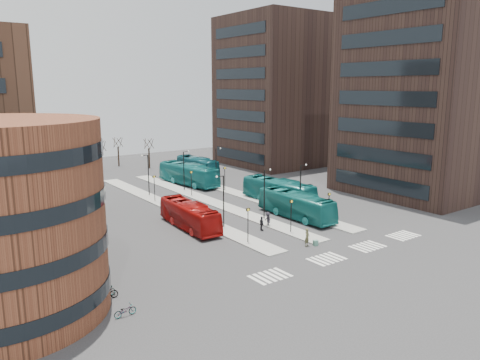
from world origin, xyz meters
TOP-DOWN VIEW (x-y plane):
  - ground at (0.00, 0.00)m, footprint 160.00×160.00m
  - island_left at (-4.00, 30.00)m, footprint 2.50×45.00m
  - island_mid at (2.00, 30.00)m, footprint 2.50×45.00m
  - island_right at (8.00, 30.00)m, footprint 2.50×45.00m
  - suitcase at (0.81, 7.31)m, footprint 0.54×0.47m
  - red_bus at (-6.63, 20.29)m, footprint 3.27×11.22m
  - teal_bus_a at (6.26, 16.25)m, footprint 2.81×11.79m
  - teal_bus_b at (5.36, 41.42)m, footprint 4.66×13.20m
  - teal_bus_c at (9.51, 23.32)m, footprint 3.87×12.41m
  - teal_bus_d at (11.78, 49.30)m, footprint 2.79×11.32m
  - traveller at (0.01, 7.74)m, footprint 0.80×0.67m
  - commuter_a at (-6.61, 18.71)m, footprint 0.99×0.85m
  - commuter_b at (-0.45, 14.65)m, footprint 0.64×1.03m
  - commuter_c at (1.10, 15.46)m, footprint 0.85×1.23m
  - bicycle_near at (-21.00, 4.53)m, footprint 1.70×0.65m
  - bicycle_mid at (-21.00, 8.10)m, footprint 1.72×1.12m
  - bicycle_far at (-21.00, 8.28)m, footprint 1.74×1.04m
  - crosswalk_stripes at (1.75, 4.00)m, footprint 22.35×2.40m
  - tower_near at (31.98, 16.00)m, footprint 20.12×20.00m
  - tower_far at (31.98, 50.00)m, footprint 20.12×20.00m
  - sign_poles at (1.60, 23.00)m, footprint 12.45×22.12m
  - lamp_posts at (2.64, 28.00)m, footprint 14.04×20.24m
  - bare_trees at (2.67, 62.67)m, footprint 10.97×8.14m

SIDE VIEW (x-z plane):
  - ground at x=0.00m, z-range 0.00..0.00m
  - crosswalk_stripes at x=1.75m, z-range 0.00..0.01m
  - island_left at x=-4.00m, z-range 0.00..0.15m
  - island_mid at x=2.00m, z-range 0.00..0.15m
  - island_right at x=8.00m, z-range 0.00..0.15m
  - suitcase at x=0.81m, z-range 0.00..0.57m
  - bicycle_far at x=-21.00m, z-range 0.00..0.87m
  - bicycle_near at x=-21.00m, z-range 0.00..0.88m
  - bicycle_mid at x=-21.00m, z-range 0.00..1.01m
  - commuter_b at x=-0.45m, z-range 0.00..1.64m
  - commuter_c at x=1.10m, z-range 0.00..1.74m
  - commuter_a at x=-6.61m, z-range 0.00..1.76m
  - traveller at x=0.01m, z-range 0.00..1.88m
  - red_bus at x=-6.63m, z-range 0.00..3.09m
  - teal_bus_d at x=11.78m, z-range 0.00..3.14m
  - teal_bus_a at x=6.26m, z-range 0.00..3.28m
  - teal_bus_c at x=9.51m, z-range 0.00..3.40m
  - teal_bus_b at x=5.36m, z-range 0.00..3.60m
  - sign_poles at x=1.60m, z-range 0.58..4.23m
  - bare_trees at x=2.67m, z-range -0.22..5.67m
  - lamp_posts at x=2.64m, z-range 0.52..6.64m
  - tower_near at x=31.98m, z-range 0.00..30.00m
  - tower_far at x=31.98m, z-range 0.00..30.00m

